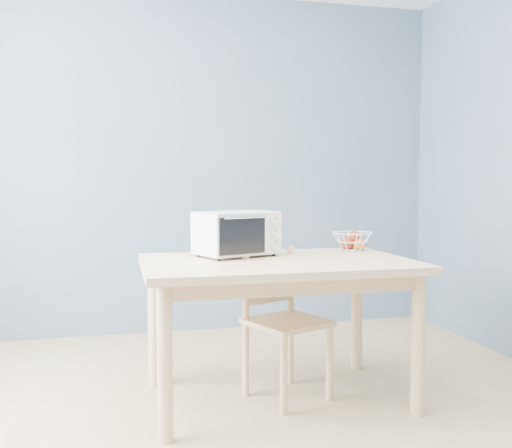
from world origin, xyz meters
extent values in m
cube|color=slate|center=(0.00, 2.25, 1.30)|extent=(4.00, 0.01, 2.60)
cube|color=#E3B988|center=(0.30, 0.70, 0.73)|extent=(1.40, 0.90, 0.04)
cylinder|color=#E3B988|center=(-0.32, 0.33, 0.35)|extent=(0.07, 0.07, 0.71)
cylinder|color=#E3B988|center=(0.92, 0.33, 0.35)|extent=(0.07, 0.07, 0.71)
cylinder|color=#E3B988|center=(-0.32, 1.07, 0.35)|extent=(0.07, 0.07, 0.71)
cylinder|color=#E3B988|center=(0.92, 1.07, 0.35)|extent=(0.07, 0.07, 0.71)
cube|color=white|center=(0.12, 0.90, 0.88)|extent=(0.49, 0.42, 0.23)
cube|color=black|center=(0.07, 0.88, 0.88)|extent=(0.34, 0.33, 0.18)
cube|color=black|center=(0.13, 0.74, 0.88)|extent=(0.27, 0.11, 0.20)
cylinder|color=silver|center=(0.13, 0.73, 0.97)|extent=(0.24, 0.11, 0.01)
cube|color=white|center=(0.31, 0.83, 0.88)|extent=(0.11, 0.05, 0.21)
cylinder|color=black|center=(0.00, 0.73, 0.76)|extent=(0.02, 0.02, 0.01)
cylinder|color=black|center=(0.33, 0.87, 0.76)|extent=(0.02, 0.02, 0.01)
cylinder|color=black|center=(-0.08, 0.93, 0.76)|extent=(0.02, 0.02, 0.01)
cylinder|color=black|center=(0.25, 1.06, 0.76)|extent=(0.02, 0.02, 0.01)
cylinder|color=silver|center=(0.32, 0.82, 0.95)|extent=(0.04, 0.03, 0.04)
cylinder|color=silver|center=(0.32, 0.82, 0.88)|extent=(0.04, 0.03, 0.04)
cylinder|color=silver|center=(0.32, 0.82, 0.82)|extent=(0.04, 0.03, 0.04)
torus|color=silver|center=(0.85, 0.99, 0.86)|extent=(0.27, 0.27, 0.01)
torus|color=silver|center=(0.85, 0.99, 0.81)|extent=(0.21, 0.21, 0.01)
torus|color=silver|center=(0.85, 0.99, 0.76)|extent=(0.13, 0.13, 0.01)
sphere|color=red|center=(0.82, 1.00, 0.79)|extent=(0.07, 0.07, 0.07)
sphere|color=orange|center=(0.89, 0.97, 0.79)|extent=(0.07, 0.07, 0.07)
sphere|color=#FAA161|center=(0.86, 1.04, 0.79)|extent=(0.07, 0.07, 0.07)
sphere|color=red|center=(0.86, 0.99, 0.84)|extent=(0.07, 0.07, 0.07)
cube|color=#E3B988|center=(0.36, 0.71, 0.41)|extent=(0.49, 0.49, 0.03)
cylinder|color=#E3B988|center=(0.28, 0.50, 0.20)|extent=(0.04, 0.04, 0.40)
cylinder|color=#E3B988|center=(0.57, 0.62, 0.20)|extent=(0.04, 0.04, 0.40)
cylinder|color=#E3B988|center=(0.15, 0.79, 0.20)|extent=(0.04, 0.04, 0.40)
cylinder|color=#E3B988|center=(0.44, 0.92, 0.20)|extent=(0.04, 0.04, 0.40)
cylinder|color=#E3B988|center=(0.15, 0.79, 0.60)|extent=(0.04, 0.04, 0.40)
cylinder|color=#E3B988|center=(0.44, 0.92, 0.60)|extent=(0.04, 0.04, 0.40)
cube|color=#E3B988|center=(0.30, 0.85, 0.51)|extent=(0.30, 0.14, 0.04)
cube|color=#E3B988|center=(0.30, 0.85, 0.62)|extent=(0.30, 0.14, 0.04)
cube|color=#E3B988|center=(0.30, 0.85, 0.73)|extent=(0.30, 0.14, 0.04)
camera|label=1|loc=(-0.51, -2.16, 1.15)|focal=40.00mm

